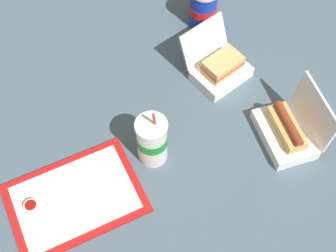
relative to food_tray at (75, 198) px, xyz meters
The scene contains 9 objects.
ground_plane 0.30m from the food_tray, ahead, with size 3.20×3.20×0.00m, color #4C6070.
food_tray is the anchor object (origin of this frame).
ketchup_cup 0.12m from the food_tray, 159.75° to the left, with size 0.04×0.04×0.02m.
napkin_stack 0.06m from the food_tray, 136.89° to the right, with size 0.10×0.10×0.00m, color white.
plastic_fork 0.06m from the food_tray, 118.44° to the left, with size 0.11×0.01×0.01m, color white.
clamshell_hotdog_left 0.66m from the food_tray, 17.98° to the right, with size 0.21×0.24×0.18m.
clamshell_sandwich_right 0.62m from the food_tray, ahead, with size 0.19×0.19×0.16m.
soda_cup_corner 0.79m from the food_tray, 24.34° to the left, with size 0.10×0.10×0.22m.
soda_cup_left 0.27m from the food_tray, ahead, with size 0.09×0.09×0.23m.
Camera 1 is at (-0.40, -0.56, 1.24)m, focal length 50.00 mm.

